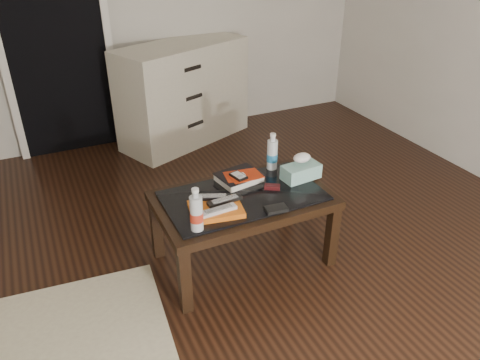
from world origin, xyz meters
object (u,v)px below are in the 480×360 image
object	(u,v)px
dresser	(184,94)
water_bottle_right	(272,151)
textbook	(239,177)
water_bottle_left	(196,209)
tissue_box	(301,172)
coffee_table	(243,204)

from	to	relation	value
dresser	water_bottle_right	world-z (taller)	dresser
textbook	water_bottle_left	world-z (taller)	water_bottle_left
dresser	tissue_box	size ratio (longest dim) A/B	5.65
dresser	water_bottle_right	size ratio (longest dim) A/B	5.46
dresser	textbook	world-z (taller)	dresser
tissue_box	textbook	bearing A→B (deg)	154.31
water_bottle_right	dresser	bearing A→B (deg)	90.64
coffee_table	dresser	bearing A→B (deg)	81.22
tissue_box	dresser	bearing A→B (deg)	88.37
tissue_box	water_bottle_left	bearing A→B (deg)	-168.24
water_bottle_left	dresser	bearing A→B (deg)	72.66
textbook	tissue_box	size ratio (longest dim) A/B	1.09
water_bottle_left	tissue_box	xyz separation A→B (m)	(0.76, 0.23, -0.07)
dresser	textbook	distance (m)	1.72
water_bottle_right	tissue_box	xyz separation A→B (m)	(0.10, -0.19, -0.07)
coffee_table	water_bottle_left	bearing A→B (deg)	-150.32
dresser	textbook	bearing A→B (deg)	-120.42
dresser	water_bottle_left	size ratio (longest dim) A/B	5.46
coffee_table	dresser	world-z (taller)	dresser
coffee_table	water_bottle_left	distance (m)	0.45
dresser	tissue_box	xyz separation A→B (m)	(0.11, -1.83, 0.06)
coffee_table	dresser	size ratio (longest dim) A/B	0.77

